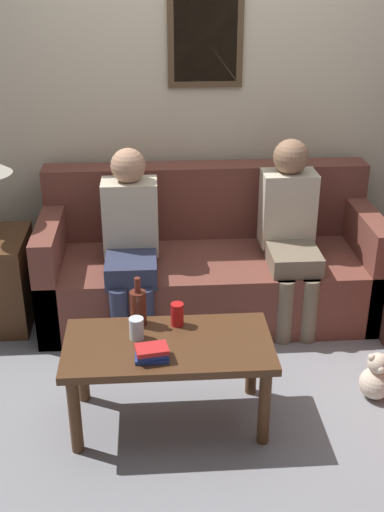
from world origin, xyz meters
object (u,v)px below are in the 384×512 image
wine_bottle (138,307)px  person_left (131,236)px  person_right (290,227)px  drinking_glass (136,328)px  teddy_bear (376,378)px  couch_main (209,264)px  coffee_table (168,355)px

wine_bottle → person_left: bearing=93.8°
person_left → person_right: person_right is taller
drinking_glass → person_left: person_left is taller
person_left → teddy_bear: person_left is taller
couch_main → wine_bottle: (-0.45, -0.97, 0.25)m
coffee_table → person_left: size_ratio=0.90×
wine_bottle → person_right: person_right is taller
wine_bottle → teddy_bear: wine_bottle is taller
person_left → teddy_bear: (1.31, -0.85, -0.50)m
wine_bottle → drinking_glass: bearing=-93.8°
coffee_table → wine_bottle: wine_bottle is taller
person_right → coffee_table: bearing=-128.3°
coffee_table → person_left: (-0.19, 0.96, 0.23)m
person_left → person_right: 1.00m
teddy_bear → person_left: bearing=147.2°
couch_main → person_left: (-0.50, -0.20, 0.31)m
wine_bottle → drinking_glass: wine_bottle is taller
wine_bottle → person_right: (0.95, 0.83, 0.07)m
coffee_table → teddy_bear: bearing=5.7°
teddy_bear → wine_bottle: bearing=176.4°
couch_main → coffee_table: couch_main is taller
wine_bottle → drinking_glass: size_ratio=2.36×
person_left → teddy_bear: 1.64m
wine_bottle → drinking_glass: (-0.01, -0.14, -0.04)m
coffee_table → wine_bottle: (-0.14, 0.19, 0.17)m
coffee_table → drinking_glass: (-0.15, 0.05, 0.13)m
person_right → teddy_bear: 1.09m
person_left → coffee_table: bearing=-78.5°
couch_main → person_left: person_left is taller
teddy_bear → couch_main: bearing=127.6°
couch_main → drinking_glass: 1.22m
drinking_glass → person_right: 1.37m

